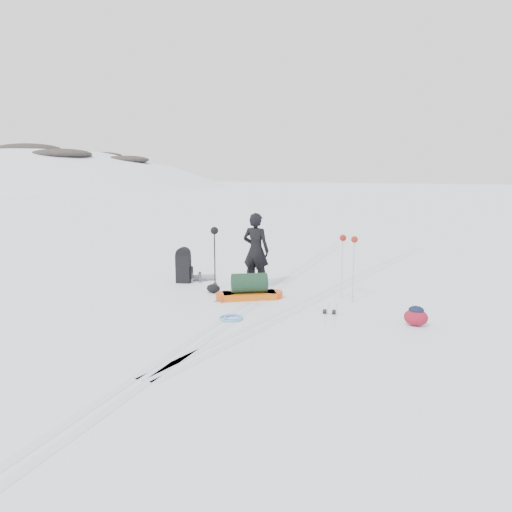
% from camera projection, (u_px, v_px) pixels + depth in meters
% --- Properties ---
extents(ground, '(200.00, 200.00, 0.00)m').
position_uv_depth(ground, '(263.00, 296.00, 11.38)').
color(ground, white).
rests_on(ground, ground).
extents(ski_tracks, '(3.38, 17.97, 0.01)m').
position_uv_depth(ski_tracks, '(301.00, 291.00, 11.91)').
color(ski_tracks, silver).
rests_on(ski_tracks, ground).
extents(skier, '(0.67, 0.44, 1.84)m').
position_uv_depth(skier, '(256.00, 250.00, 12.11)').
color(skier, black).
rests_on(skier, ground).
extents(pulk_sled, '(1.50, 1.20, 0.58)m').
position_uv_depth(pulk_sled, '(249.00, 289.00, 11.14)').
color(pulk_sled, '#CD580C').
rests_on(pulk_sled, ground).
extents(expedition_rucksack, '(0.83, 0.83, 0.91)m').
position_uv_depth(expedition_rucksack, '(186.00, 266.00, 12.73)').
color(expedition_rucksack, black).
rests_on(expedition_rucksack, ground).
extents(ski_poles_black, '(0.19, 0.19, 1.51)m').
position_uv_depth(ski_poles_black, '(215.00, 238.00, 11.95)').
color(ski_poles_black, black).
rests_on(ski_poles_black, ground).
extents(ski_poles_silver, '(0.43, 0.28, 1.45)m').
position_uv_depth(ski_poles_silver, '(348.00, 246.00, 10.84)').
color(ski_poles_silver, silver).
rests_on(ski_poles_silver, ground).
extents(touring_skis_grey, '(0.43, 1.59, 0.06)m').
position_uv_depth(touring_skis_grey, '(238.00, 295.00, 11.49)').
color(touring_skis_grey, gray).
rests_on(touring_skis_grey, ground).
extents(touring_skis_white, '(0.69, 1.84, 0.07)m').
position_uv_depth(touring_skis_white, '(329.00, 313.00, 10.00)').
color(touring_skis_white, white).
rests_on(touring_skis_white, ground).
extents(rope_coil, '(0.52, 0.52, 0.06)m').
position_uv_depth(rope_coil, '(232.00, 318.00, 9.63)').
color(rope_coil, '#50A2C3').
rests_on(rope_coil, ground).
extents(small_daypack, '(0.55, 0.52, 0.37)m').
position_uv_depth(small_daypack, '(416.00, 316.00, 9.21)').
color(small_daypack, maroon).
rests_on(small_daypack, ground).
extents(thermos_pair, '(0.26, 0.22, 0.29)m').
position_uv_depth(thermos_pair, '(195.00, 277.00, 12.74)').
color(thermos_pair, '#4E5155').
rests_on(thermos_pair, ground).
extents(stuff_sack, '(0.41, 0.37, 0.21)m').
position_uv_depth(stuff_sack, '(213.00, 288.00, 11.69)').
color(stuff_sack, black).
rests_on(stuff_sack, ground).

